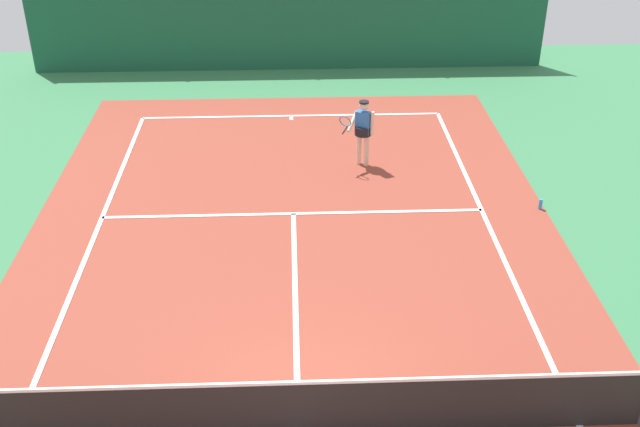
# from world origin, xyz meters

# --- Properties ---
(tennis_net) EXTENTS (10.12, 0.10, 1.10)m
(tennis_net) POSITION_xyz_m (0.00, 0.00, 0.51)
(tennis_net) COLOR black
(tennis_net) RESTS_ON ground
(back_fence) EXTENTS (16.30, 0.98, 2.70)m
(back_fence) POSITION_xyz_m (-0.00, 16.33, 0.67)
(back_fence) COLOR #195138
(back_fence) RESTS_ON ground
(tennis_player) EXTENTS (0.86, 0.62, 1.64)m
(tennis_player) POSITION_xyz_m (1.69, 8.77, 0.96)
(tennis_player) COLOR beige
(tennis_player) RESTS_ON ground
(tennis_ball_near_player) EXTENTS (0.07, 0.07, 0.07)m
(tennis_ball_near_player) POSITION_xyz_m (1.94, 10.09, 0.03)
(tennis_ball_near_player) COLOR #CCDB33
(tennis_ball_near_player) RESTS_ON ground
(water_bottle) EXTENTS (0.08, 0.08, 0.24)m
(water_bottle) POSITION_xyz_m (5.40, 6.41, 0.12)
(water_bottle) COLOR #338CD8
(water_bottle) RESTS_ON ground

